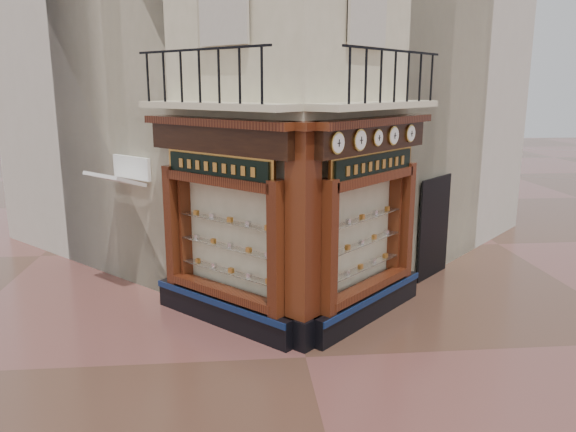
{
  "coord_description": "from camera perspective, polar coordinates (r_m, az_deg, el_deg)",
  "views": [
    {
      "loc": [
        -1.11,
        -8.77,
        4.54
      ],
      "look_at": [
        -0.12,
        2.0,
        2.04
      ],
      "focal_mm": 35.0,
      "sensor_mm": 36.0,
      "label": 1
    }
  ],
  "objects": [
    {
      "name": "corner_pilaster",
      "position": [
        9.69,
        1.52,
        -2.48
      ],
      "size": [
        0.85,
        0.85,
        3.98
      ],
      "rotation": [
        0.0,
        0.0,
        0.79
      ],
      "color": "black",
      "rests_on": "ground"
    },
    {
      "name": "clock_a",
      "position": [
        9.42,
        5.04,
        7.39
      ],
      "size": [
        0.3,
        0.3,
        0.38
      ],
      "rotation": [
        0.0,
        0.0,
        0.79
      ],
      "color": "gold",
      "rests_on": "ground"
    },
    {
      "name": "shopfront_left",
      "position": [
        10.65,
        -6.69,
        -0.97
      ],
      "size": [
        2.86,
        2.86,
        3.98
      ],
      "rotation": [
        0.0,
        0.0,
        2.36
      ],
      "color": "black",
      "rests_on": "ground"
    },
    {
      "name": "clock_c",
      "position": [
        10.5,
        9.1,
        7.86
      ],
      "size": [
        0.26,
        0.26,
        0.31
      ],
      "rotation": [
        0.0,
        0.0,
        0.79
      ],
      "color": "gold",
      "rests_on": "ground"
    },
    {
      "name": "balcony",
      "position": [
        10.32,
        0.95,
        11.25
      ],
      "size": [
        5.94,
        2.97,
        1.03
      ],
      "color": "beige",
      "rests_on": "ground"
    },
    {
      "name": "main_building",
      "position": [
        15.04,
        -1.05,
        18.61
      ],
      "size": [
        11.31,
        11.31,
        12.0
      ],
      "primitive_type": "cube",
      "rotation": [
        0.0,
        0.0,
        0.79
      ],
      "color": "beige",
      "rests_on": "ground"
    },
    {
      "name": "ground",
      "position": [
        9.93,
        1.8,
        -14.15
      ],
      "size": [
        80.0,
        80.0,
        0.0
      ],
      "primitive_type": "plane",
      "color": "#4E3124",
      "rests_on": "ground"
    },
    {
      "name": "signboard_right",
      "position": [
        10.69,
        8.75,
        5.16
      ],
      "size": [
        2.05,
        2.05,
        0.55
      ],
      "rotation": [
        0.0,
        0.0,
        0.79
      ],
      "color": "#C5883A",
      "rests_on": "ground"
    },
    {
      "name": "neighbour_right",
      "position": [
        17.79,
        6.64,
        16.05
      ],
      "size": [
        11.31,
        11.31,
        11.0
      ],
      "primitive_type": "cube",
      "rotation": [
        0.0,
        0.0,
        0.79
      ],
      "color": "beige",
      "rests_on": "ground"
    },
    {
      "name": "shopfront_right",
      "position": [
        10.94,
        8.2,
        -0.64
      ],
      "size": [
        2.86,
        2.86,
        3.98
      ],
      "rotation": [
        0.0,
        0.0,
        0.79
      ],
      "color": "black",
      "rests_on": "ground"
    },
    {
      "name": "clock_b",
      "position": [
        9.99,
        7.31,
        7.66
      ],
      "size": [
        0.31,
        0.31,
        0.39
      ],
      "rotation": [
        0.0,
        0.0,
        0.79
      ],
      "color": "gold",
      "rests_on": "ground"
    },
    {
      "name": "neighbour_left",
      "position": [
        17.48,
        -10.12,
        15.99
      ],
      "size": [
        11.31,
        11.31,
        11.0
      ],
      "primitive_type": "cube",
      "rotation": [
        0.0,
        0.0,
        0.79
      ],
      "color": "beige",
      "rests_on": "ground"
    },
    {
      "name": "clock_e",
      "position": [
        11.59,
        12.32,
        8.2
      ],
      "size": [
        0.28,
        0.28,
        0.35
      ],
      "rotation": [
        0.0,
        0.0,
        0.79
      ],
      "color": "gold",
      "rests_on": "ground"
    },
    {
      "name": "signboard_left",
      "position": [
        10.39,
        -7.16,
        4.98
      ],
      "size": [
        1.99,
        1.99,
        0.53
      ],
      "rotation": [
        0.0,
        0.0,
        2.36
      ],
      "color": "#C5883A",
      "rests_on": "ground"
    },
    {
      "name": "clock_d",
      "position": [
        11.0,
        10.65,
        8.02
      ],
      "size": [
        0.29,
        0.29,
        0.36
      ],
      "rotation": [
        0.0,
        0.0,
        0.79
      ],
      "color": "gold",
      "rests_on": "ground"
    },
    {
      "name": "awning",
      "position": [
        13.39,
        -16.46,
        -7.34
      ],
      "size": [
        1.44,
        1.44,
        0.32
      ],
      "primitive_type": null,
      "rotation": [
        0.32,
        0.0,
        2.36
      ],
      "color": "white",
      "rests_on": "ground"
    }
  ]
}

